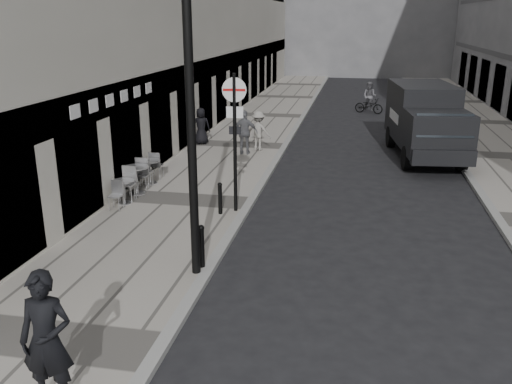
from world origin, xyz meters
TOP-DOWN VIEW (x-y plane):
  - sidewalk at (-2.00, 18.00)m, footprint 4.00×60.00m
  - far_sidewalk at (9.00, 18.00)m, footprint 4.00×60.00m
  - walking_man at (-0.98, 1.24)m, footprint 0.79×0.56m
  - sign_post at (-0.24, 9.65)m, footprint 0.66×0.11m
  - lamppost at (-0.20, 5.64)m, footprint 0.32×0.32m
  - bollard_near at (-0.15, 5.92)m, footprint 0.12×0.12m
  - bollard_far at (-0.60, 9.31)m, footprint 0.11×0.11m
  - panel_van at (5.66, 17.69)m, footprint 2.87×6.22m
  - cyclist at (3.65, 28.02)m, footprint 1.80×1.18m
  - pedestrian_a at (-1.36, 16.31)m, footprint 1.06×0.50m
  - pedestrian_b at (-0.94, 17.06)m, footprint 1.16×0.83m
  - pedestrian_c at (-3.60, 17.76)m, footprint 0.87×0.68m
  - cafe_table_near at (-3.60, 10.58)m, footprint 0.80×1.81m
  - cafe_table_mid at (-3.60, 9.62)m, footprint 0.65×1.47m
  - cafe_table_far at (-3.60, 11.70)m, footprint 0.73×1.64m

SIDE VIEW (x-z plane):
  - sidewalk at x=-2.00m, z-range 0.00..0.12m
  - far_sidewalk at x=9.00m, z-range 0.00..0.12m
  - bollard_far at x=-0.60m, z-range 0.12..0.97m
  - cafe_table_mid at x=-3.60m, z-range 0.13..0.96m
  - bollard_near at x=-0.15m, z-range 0.12..1.04m
  - cafe_table_far at x=-3.60m, z-range 0.13..1.06m
  - cafe_table_near at x=-3.60m, z-range 0.13..1.16m
  - cyclist at x=3.65m, z-range -0.20..1.63m
  - pedestrian_c at x=-3.60m, z-range 0.12..1.69m
  - pedestrian_b at x=-0.94m, z-range 0.12..1.75m
  - pedestrian_a at x=-1.36m, z-range 0.12..1.89m
  - walking_man at x=-0.98m, z-range 0.12..2.16m
  - panel_van at x=5.66m, z-range 0.18..3.01m
  - sign_post at x=-0.24m, z-range 0.66..4.51m
  - lamppost at x=-0.20m, z-range 0.52..7.67m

